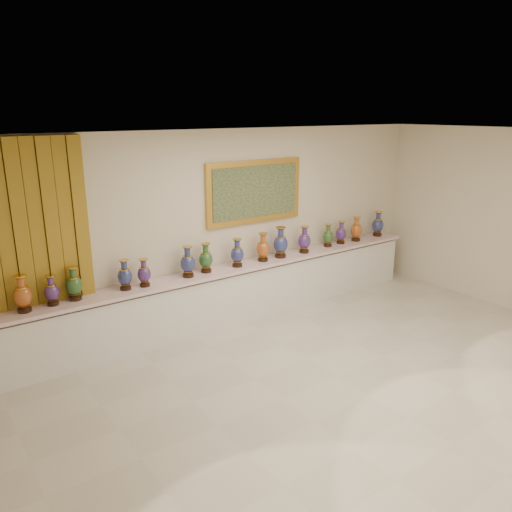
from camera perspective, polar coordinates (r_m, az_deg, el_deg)
The scene contains 18 objects.
ground at distance 6.63m, azimuth 9.19°, elevation -13.40°, with size 8.00×8.00×0.00m, color beige.
room at distance 6.87m, azimuth -20.46°, elevation 1.10°, with size 8.00×8.00×8.00m.
counter at distance 8.03m, azimuth -2.14°, elevation -4.27°, with size 7.28×0.48×0.90m.
vase_0 at distance 6.68m, azimuth -25.12°, elevation -4.11°, with size 0.27×0.27×0.47m.
vase_1 at distance 6.77m, azimuth -22.31°, elevation -3.80°, with size 0.22×0.22×0.39m.
vase_2 at distance 6.84m, azimuth -20.07°, elevation -3.14°, with size 0.22×0.22×0.45m.
vase_3 at distance 7.02m, azimuth -14.76°, elevation -2.25°, with size 0.22×0.22×0.42m.
vase_4 at distance 7.09m, azimuth -12.66°, elevation -2.01°, with size 0.20×0.20×0.40m.
vase_5 at distance 7.37m, azimuth -7.81°, elevation -0.80°, with size 0.23×0.23×0.47m.
vase_6 at distance 7.55m, azimuth -5.76°, elevation -0.36°, with size 0.28×0.28×0.45m.
vase_7 at distance 7.79m, azimuth -2.16°, elevation 0.21°, with size 0.21×0.21×0.45m.
vase_8 at distance 8.07m, azimuth 0.80°, elevation 0.86°, with size 0.27×0.27×0.47m.
vase_9 at distance 8.28m, azimuth 2.83°, elevation 1.40°, with size 0.30×0.30×0.52m.
vase_10 at distance 8.59m, azimuth 5.54°, elevation 1.75°, with size 0.26×0.26×0.47m.
vase_11 at distance 9.03m, azimuth 8.23°, elevation 2.23°, with size 0.25×0.25×0.41m.
vase_12 at distance 9.28m, azimuth 9.69°, elevation 2.55°, with size 0.21×0.21×0.42m.
vase_13 at distance 9.51m, azimuth 11.39°, elevation 2.92°, with size 0.26×0.26×0.46m.
vase_14 at distance 9.99m, azimuth 13.75°, elevation 3.47°, with size 0.27×0.27×0.48m.
Camera 1 is at (-4.16, -3.99, 3.27)m, focal length 35.00 mm.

